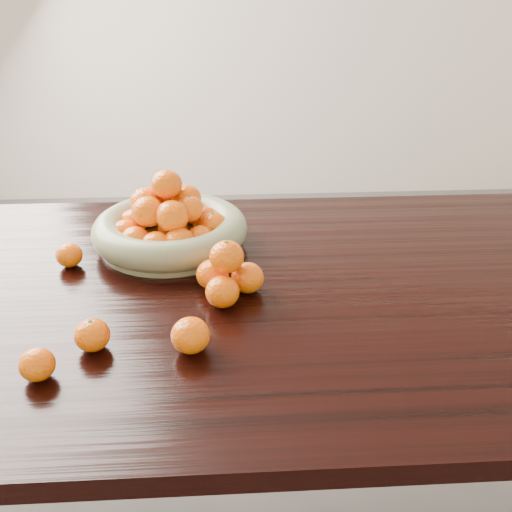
{
  "coord_description": "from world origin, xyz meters",
  "views": [
    {
      "loc": [
        -0.03,
        -1.05,
        1.36
      ],
      "look_at": [
        0.03,
        -0.02,
        0.83
      ],
      "focal_mm": 40.0,
      "sensor_mm": 36.0,
      "label": 1
    }
  ],
  "objects": [
    {
      "name": "loose_orange_1",
      "position": [
        -0.34,
        -0.28,
        0.78
      ],
      "size": [
        0.06,
        0.06,
        0.05
      ],
      "primitive_type": "ellipsoid",
      "color": "orange",
      "rests_on": "dining_table"
    },
    {
      "name": "orange_pyramid",
      "position": [
        -0.03,
        -0.03,
        0.8
      ],
      "size": [
        0.14,
        0.14,
        0.12
      ],
      "rotation": [
        0.0,
        0.0,
        -0.25
      ],
      "color": "orange",
      "rests_on": "dining_table"
    },
    {
      "name": "loose_orange_2",
      "position": [
        -0.1,
        -0.22,
        0.78
      ],
      "size": [
        0.07,
        0.07,
        0.06
      ],
      "primitive_type": "ellipsoid",
      "color": "orange",
      "rests_on": "dining_table"
    },
    {
      "name": "dining_table",
      "position": [
        0.0,
        0.0,
        0.66
      ],
      "size": [
        2.0,
        1.0,
        0.75
      ],
      "color": "black",
      "rests_on": "ground"
    },
    {
      "name": "loose_orange_3",
      "position": [
        -0.38,
        0.11,
        0.78
      ],
      "size": [
        0.06,
        0.06,
        0.05
      ],
      "primitive_type": "ellipsoid",
      "color": "orange",
      "rests_on": "dining_table"
    },
    {
      "name": "loose_orange_0",
      "position": [
        -0.27,
        -0.21,
        0.78
      ],
      "size": [
        0.06,
        0.06,
        0.06
      ],
      "primitive_type": "ellipsoid",
      "color": "orange",
      "rests_on": "dining_table"
    },
    {
      "name": "fruit_bowl",
      "position": [
        -0.16,
        0.21,
        0.8
      ],
      "size": [
        0.37,
        0.37,
        0.19
      ],
      "rotation": [
        0.0,
        0.0,
        0.25
      ],
      "color": "gray",
      "rests_on": "dining_table"
    }
  ]
}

